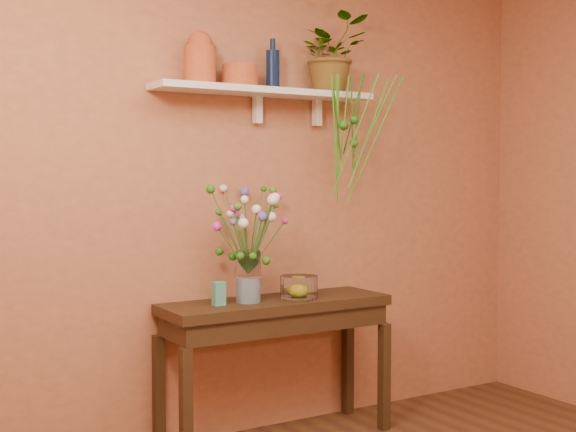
% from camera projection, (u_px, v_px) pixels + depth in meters
% --- Properties ---
extents(room, '(4.04, 4.04, 2.70)m').
position_uv_depth(room, '(521.00, 207.00, 2.64)').
color(room, '#503118').
rests_on(room, ground).
extents(sideboard, '(1.28, 0.41, 0.78)m').
position_uv_depth(sideboard, '(276.00, 320.00, 4.22)').
color(sideboard, '#372312').
rests_on(sideboard, ground).
extents(wall_shelf, '(1.30, 0.24, 0.19)m').
position_uv_depth(wall_shelf, '(267.00, 93.00, 4.25)').
color(wall_shelf, white).
rests_on(wall_shelf, room).
extents(terracotta_jug, '(0.20, 0.20, 0.28)m').
position_uv_depth(terracotta_jug, '(200.00, 59.00, 4.02)').
color(terracotta_jug, '#B85127').
rests_on(terracotta_jug, wall_shelf).
extents(terracotta_pot, '(0.25, 0.25, 0.12)m').
position_uv_depth(terracotta_pot, '(240.00, 76.00, 4.13)').
color(terracotta_pot, '#B85127').
rests_on(terracotta_pot, wall_shelf).
extents(blue_bottle, '(0.08, 0.08, 0.28)m').
position_uv_depth(blue_bottle, '(273.00, 69.00, 4.28)').
color(blue_bottle, '#0A1938').
rests_on(blue_bottle, wall_shelf).
extents(spider_plant, '(0.43, 0.38, 0.44)m').
position_uv_depth(spider_plant, '(332.00, 55.00, 4.45)').
color(spider_plant, '#276C14').
rests_on(spider_plant, wall_shelf).
extents(plant_fronds, '(0.48, 0.31, 0.73)m').
position_uv_depth(plant_fronds, '(351.00, 128.00, 4.36)').
color(plant_fronds, '#276C14').
rests_on(plant_fronds, wall_shelf).
extents(glass_vase, '(0.13, 0.13, 0.28)m').
position_uv_depth(glass_vase, '(248.00, 280.00, 4.12)').
color(glass_vase, white).
rests_on(glass_vase, sideboard).
extents(bouquet, '(0.54, 0.51, 0.48)m').
position_uv_depth(bouquet, '(249.00, 219.00, 4.09)').
color(bouquet, '#386B28').
rests_on(bouquet, glass_vase).
extents(glass_bowl, '(0.21, 0.21, 0.13)m').
position_uv_depth(glass_bowl, '(299.00, 288.00, 4.26)').
color(glass_bowl, white).
rests_on(glass_bowl, sideboard).
extents(lemon, '(0.08, 0.08, 0.08)m').
position_uv_depth(lemon, '(298.00, 290.00, 4.28)').
color(lemon, '#FBF923').
rests_on(lemon, glass_bowl).
extents(carton, '(0.06, 0.05, 0.12)m').
position_uv_depth(carton, '(219.00, 294.00, 4.02)').
color(carton, teal).
rests_on(carton, sideboard).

